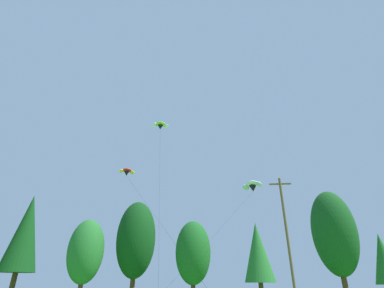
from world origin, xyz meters
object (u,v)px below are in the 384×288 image
parafoil_kite_mid_red_yellow (127,172)px  parafoil_kite_far_lime_white (160,126)px  parafoil_kite_high_white (252,186)px  utility_pole (287,236)px

parafoil_kite_mid_red_yellow → parafoil_kite_far_lime_white: parafoil_kite_far_lime_white is taller
parafoil_kite_mid_red_yellow → parafoil_kite_high_white: bearing=15.6°
parafoil_kite_mid_red_yellow → parafoil_kite_far_lime_white: bearing=3.0°
parafoil_kite_high_white → parafoil_kite_mid_red_yellow: parafoil_kite_mid_red_yellow is taller
utility_pole → parafoil_kite_mid_red_yellow: bearing=152.8°
parafoil_kite_high_white → utility_pole: bearing=-86.6°
utility_pole → parafoil_kite_mid_red_yellow: (-19.93, 10.23, 11.02)m
parafoil_kite_mid_red_yellow → parafoil_kite_far_lime_white: 9.16m
utility_pole → parafoil_kite_far_lime_white: (-15.25, 10.48, 18.89)m
parafoil_kite_mid_red_yellow → parafoil_kite_far_lime_white: size_ratio=0.72×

